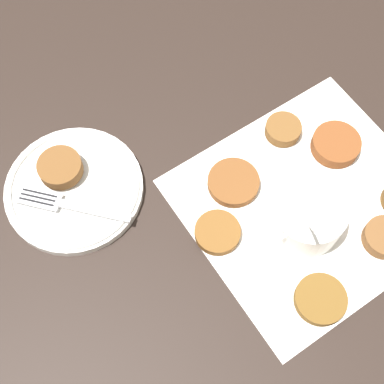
% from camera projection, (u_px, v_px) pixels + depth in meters
% --- Properties ---
extents(ground_plane, '(4.00, 4.00, 0.00)m').
position_uv_depth(ground_plane, '(304.00, 209.00, 0.80)').
color(ground_plane, black).
extents(napkin, '(0.41, 0.39, 0.00)m').
position_uv_depth(napkin, '(310.00, 204.00, 0.80)').
color(napkin, white).
rests_on(napkin, ground_plane).
extents(sauce_bowl, '(0.12, 0.11, 0.12)m').
position_uv_depth(sauce_bowl, '(306.00, 217.00, 0.76)').
color(sauce_bowl, white).
rests_on(sauce_bowl, napkin).
extents(fritter_1, '(0.06, 0.06, 0.02)m').
position_uv_depth(fritter_1, '(283.00, 129.00, 0.84)').
color(fritter_1, brown).
rests_on(fritter_1, napkin).
extents(fritter_2, '(0.08, 0.08, 0.02)m').
position_uv_depth(fritter_2, '(336.00, 144.00, 0.83)').
color(fritter_2, brown).
rests_on(fritter_2, napkin).
extents(fritter_3, '(0.08, 0.08, 0.01)m').
position_uv_depth(fritter_3, '(233.00, 182.00, 0.81)').
color(fritter_3, brown).
rests_on(fritter_3, napkin).
extents(fritter_4, '(0.07, 0.07, 0.01)m').
position_uv_depth(fritter_4, '(218.00, 232.00, 0.77)').
color(fritter_4, brown).
rests_on(fritter_4, napkin).
extents(fritter_6, '(0.07, 0.07, 0.01)m').
position_uv_depth(fritter_6, '(320.00, 299.00, 0.73)').
color(fritter_6, brown).
rests_on(fritter_6, napkin).
extents(serving_plate, '(0.21, 0.21, 0.02)m').
position_uv_depth(serving_plate, '(74.00, 188.00, 0.80)').
color(serving_plate, white).
rests_on(serving_plate, ground_plane).
extents(fritter_on_plate, '(0.07, 0.07, 0.02)m').
position_uv_depth(fritter_on_plate, '(60.00, 168.00, 0.80)').
color(fritter_on_plate, brown).
rests_on(fritter_on_plate, serving_plate).
extents(fork, '(0.11, 0.16, 0.00)m').
position_uv_depth(fork, '(61.00, 203.00, 0.78)').
color(fork, silver).
rests_on(fork, serving_plate).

